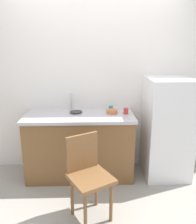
{
  "coord_description": "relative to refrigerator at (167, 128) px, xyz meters",
  "views": [
    {
      "loc": [
        -0.05,
        -2.34,
        1.78
      ],
      "look_at": [
        0.04,
        0.6,
        0.94
      ],
      "focal_mm": 37.44,
      "sensor_mm": 36.0,
      "label": 1
    }
  ],
  "objects": [
    {
      "name": "chair",
      "position": [
        -1.08,
        -0.82,
        -0.18
      ],
      "size": [
        0.54,
        0.54,
        0.89
      ],
      "rotation": [
        0.0,
        0.0,
        0.51
      ],
      "color": "brown",
      "rests_on": "ground_plane"
    },
    {
      "name": "cup_teal",
      "position": [
        -0.76,
        0.19,
        0.24
      ],
      "size": [
        0.06,
        0.06,
        0.07
      ],
      "primitive_type": "cylinder",
      "color": "teal",
      "rests_on": "countertop"
    },
    {
      "name": "ground_plane",
      "position": [
        -0.99,
        -0.64,
        -0.68
      ],
      "size": [
        8.0,
        8.0,
        0.0
      ],
      "primitive_type": "plane",
      "color": "#9E998E"
    },
    {
      "name": "cup_red",
      "position": [
        -0.57,
        0.03,
        0.24
      ],
      "size": [
        0.06,
        0.06,
        0.08
      ],
      "primitive_type": "cylinder",
      "color": "red",
      "rests_on": "countertop"
    },
    {
      "name": "refrigerator",
      "position": [
        0.0,
        0.0,
        0.0
      ],
      "size": [
        0.59,
        0.62,
        1.37
      ],
      "primitive_type": "cube",
      "color": "white",
      "rests_on": "ground_plane"
    },
    {
      "name": "terracotta_bowl",
      "position": [
        -0.76,
        0.06,
        0.23
      ],
      "size": [
        0.15,
        0.15,
        0.05
      ],
      "primitive_type": "cylinder",
      "color": "#C67042",
      "rests_on": "countertop"
    },
    {
      "name": "back_wall",
      "position": [
        -0.99,
        0.36,
        0.58
      ],
      "size": [
        4.8,
        0.1,
        2.52
      ],
      "primitive_type": "cube",
      "color": "white",
      "rests_on": "ground_plane"
    },
    {
      "name": "cabinet_base",
      "position": [
        -1.2,
        0.01,
        -0.26
      ],
      "size": [
        1.42,
        0.6,
        0.85
      ],
      "primitive_type": "cube",
      "color": "brown",
      "rests_on": "ground_plane"
    },
    {
      "name": "faucet",
      "position": [
        -1.32,
        0.26,
        0.32
      ],
      "size": [
        0.02,
        0.02,
        0.24
      ],
      "primitive_type": "cylinder",
      "color": "#B7B7BC",
      "rests_on": "countertop"
    },
    {
      "name": "countertop",
      "position": [
        -1.2,
        0.01,
        0.18
      ],
      "size": [
        1.46,
        0.64,
        0.04
      ],
      "primitive_type": "cube",
      "color": "#B7B7BC",
      "rests_on": "cabinet_base"
    },
    {
      "name": "hotplate",
      "position": [
        -1.25,
        0.1,
        0.21
      ],
      "size": [
        0.17,
        0.17,
        0.02
      ],
      "primitive_type": "cylinder",
      "color": "#2D2D2D",
      "rests_on": "countertop"
    }
  ]
}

